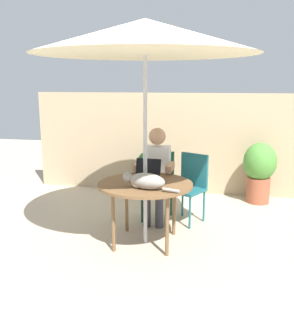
% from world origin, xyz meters
% --- Properties ---
extents(ground_plane, '(14.00, 14.00, 0.00)m').
position_xyz_m(ground_plane, '(0.00, 0.00, 0.00)').
color(ground_plane, '#BCAD93').
extents(fence_back, '(4.61, 0.08, 1.64)m').
position_xyz_m(fence_back, '(0.00, 2.16, 0.82)').
color(fence_back, tan).
rests_on(fence_back, ground).
extents(patio_table, '(1.07, 1.07, 0.71)m').
position_xyz_m(patio_table, '(0.00, 0.00, 0.66)').
color(patio_table, brown).
rests_on(patio_table, ground).
extents(patio_umbrella, '(2.36, 2.36, 2.44)m').
position_xyz_m(patio_umbrella, '(0.00, 0.00, 2.27)').
color(patio_umbrella, '#B7B7BC').
rests_on(patio_umbrella, ground).
extents(chair_occupied, '(0.40, 0.40, 0.90)m').
position_xyz_m(chair_occupied, '(0.00, 0.87, 0.53)').
color(chair_occupied, '#194C2D').
rests_on(chair_occupied, ground).
extents(chair_empty, '(0.54, 0.54, 0.90)m').
position_xyz_m(chair_empty, '(0.44, 0.82, 0.53)').
color(chair_empty, '#1E606B').
rests_on(chair_empty, ground).
extents(person_seated, '(0.48, 0.48, 1.24)m').
position_xyz_m(person_seated, '(0.00, 0.72, 0.70)').
color(person_seated, white).
rests_on(person_seated, ground).
extents(laptop, '(0.31, 0.27, 0.21)m').
position_xyz_m(laptop, '(-0.03, 0.25, 0.77)').
color(laptop, black).
rests_on(laptop, patio_table).
extents(cat, '(0.64, 0.27, 0.17)m').
position_xyz_m(cat, '(0.04, -0.22, 0.79)').
color(cat, gray).
rests_on(cat, patio_table).
extents(potted_plant_near_fence, '(0.38, 0.38, 0.71)m').
position_xyz_m(potted_plant_near_fence, '(-0.34, 1.94, 0.41)').
color(potted_plant_near_fence, '#33383D').
rests_on(potted_plant_near_fence, ground).
extents(potted_plant_by_chair, '(0.49, 0.49, 0.93)m').
position_xyz_m(potted_plant_by_chair, '(1.40, 1.80, 0.53)').
color(potted_plant_by_chair, '#9E5138').
rests_on(potted_plant_by_chair, ground).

